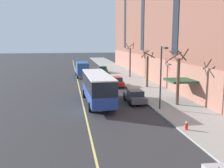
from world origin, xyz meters
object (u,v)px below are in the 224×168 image
(parked_car_red_1, at_px, (117,82))
(street_tree_far_downtown, at_px, (130,60))
(box_truck, at_px, (82,69))
(street_lamp, at_px, (162,71))
(parked_car_darkgray_3, at_px, (135,96))
(parked_car_green_0, at_px, (103,70))
(street_tree_far_uptown, at_px, (147,68))
(street_tree_mid_block, at_px, (178,76))
(city_bus, at_px, (97,87))
(fire_hydrant, at_px, (187,126))

(parked_car_red_1, xyz_separation_m, street_tree_far_downtown, (4.48, 9.70, 2.74))
(box_truck, height_order, street_lamp, street_lamp)
(parked_car_darkgray_3, bearing_deg, street_lamp, -65.99)
(street_lamp, bearing_deg, parked_car_green_0, 93.29)
(parked_car_green_0, distance_m, street_tree_far_uptown, 20.26)
(street_tree_mid_block, bearing_deg, city_bus, 164.63)
(parked_car_red_1, xyz_separation_m, box_truck, (-4.89, 11.34, 0.97))
(city_bus, height_order, street_tree_mid_block, street_tree_mid_block)
(street_tree_mid_block, bearing_deg, fire_hydrant, -108.20)
(street_lamp, bearing_deg, box_truck, 104.39)
(parked_car_darkgray_3, relative_size, box_truck, 0.63)
(city_bus, xyz_separation_m, street_tree_far_downtown, (8.74, 20.77, 1.47))
(parked_car_darkgray_3, bearing_deg, street_tree_mid_block, -27.49)
(city_bus, relative_size, fire_hydrant, 15.26)
(street_tree_far_uptown, xyz_separation_m, street_lamp, (-2.56, -13.26, 1.06))
(parked_car_green_0, bearing_deg, box_truck, -127.65)
(street_tree_far_downtown, bearing_deg, box_truck, 170.10)
(street_tree_mid_block, xyz_separation_m, fire_hydrant, (-2.67, -8.11, -2.88))
(parked_car_red_1, bearing_deg, city_bus, -111.06)
(street_lamp, xyz_separation_m, fire_hydrant, (-0.10, -6.40, -3.71))
(fire_hydrant, bearing_deg, city_bus, 120.05)
(parked_car_red_1, xyz_separation_m, street_tree_mid_block, (4.48, -13.47, 2.59))
(parked_car_green_0, distance_m, parked_car_red_1, 17.70)
(city_bus, bearing_deg, street_tree_far_downtown, 67.17)
(street_tree_far_uptown, height_order, fire_hydrant, street_tree_far_uptown)
(parked_car_red_1, distance_m, box_truck, 12.38)
(parked_car_green_0, height_order, parked_car_darkgray_3, same)
(fire_hydrant, bearing_deg, parked_car_darkgray_3, 99.14)
(city_bus, relative_size, street_tree_mid_block, 1.74)
(street_tree_far_downtown, bearing_deg, street_tree_far_uptown, -90.02)
(street_tree_far_uptown, distance_m, street_lamp, 13.55)
(parked_car_darkgray_3, bearing_deg, street_tree_far_downtown, 78.31)
(city_bus, relative_size, box_truck, 1.46)
(city_bus, height_order, parked_car_darkgray_3, city_bus)
(city_bus, bearing_deg, parked_car_green_0, 81.52)
(parked_car_red_1, distance_m, parked_car_darkgray_3, 11.22)
(parked_car_red_1, distance_m, street_lamp, 15.68)
(city_bus, height_order, street_tree_far_uptown, street_tree_far_uptown)
(parked_car_green_0, height_order, street_tree_far_downtown, street_tree_far_downtown)
(street_lamp, bearing_deg, city_bus, 146.34)
(street_tree_mid_block, distance_m, fire_hydrant, 9.01)
(city_bus, distance_m, parked_car_darkgray_3, 4.59)
(street_tree_far_downtown, height_order, street_lamp, street_tree_far_downtown)
(box_truck, xyz_separation_m, street_tree_far_downtown, (9.37, -1.64, 1.76))
(street_tree_far_uptown, relative_size, fire_hydrant, 8.08)
(city_bus, height_order, street_tree_far_downtown, street_tree_far_downtown)
(street_tree_far_downtown, relative_size, fire_hydrant, 9.62)
(parked_car_red_1, relative_size, box_truck, 0.57)
(city_bus, height_order, street_lamp, street_lamp)
(parked_car_green_0, height_order, street_tree_far_uptown, street_tree_far_uptown)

